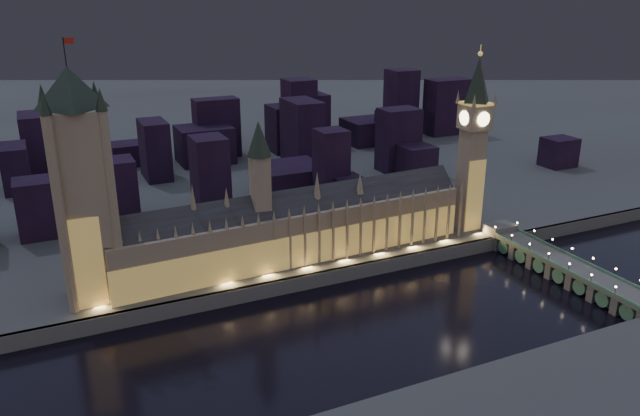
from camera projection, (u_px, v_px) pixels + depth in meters
name	position (u px, v px, depth m)	size (l,w,h in m)	color
ground_plane	(360.00, 321.00, 292.76)	(2000.00, 2000.00, 0.00)	black
north_bank	(150.00, 117.00, 735.97)	(2000.00, 960.00, 8.00)	#3D3534
embankment_wall	(323.00, 279.00, 326.47)	(2000.00, 2.50, 8.00)	#58504F
palace_of_westminster	(295.00, 228.00, 334.22)	(202.00, 30.07, 78.00)	#8D6C59
victoria_tower	(81.00, 177.00, 279.40)	(31.68, 31.68, 120.40)	#8D6C59
elizabeth_tower	(474.00, 130.00, 365.51)	(18.00, 18.00, 109.75)	#8D6C59
westminster_bridge	(559.00, 267.00, 335.54)	(17.55, 113.00, 15.90)	#58504F
city_backdrop	(253.00, 141.00, 505.99)	(483.12, 215.63, 66.70)	black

